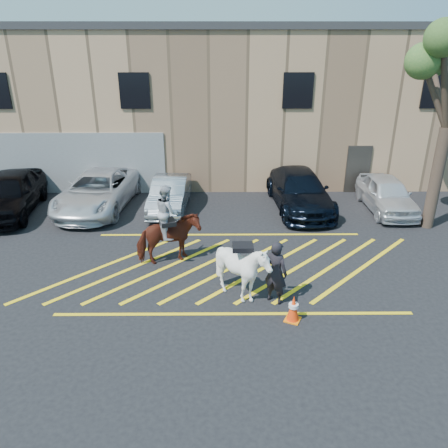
{
  "coord_description": "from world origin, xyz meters",
  "views": [
    {
      "loc": [
        -0.32,
        -12.44,
        6.78
      ],
      "look_at": [
        -0.22,
        0.2,
        1.3
      ],
      "focal_mm": 35.0,
      "sensor_mm": 36.0,
      "label": 1
    }
  ],
  "objects_px": {
    "handler": "(276,272)",
    "traffic_cone": "(293,308)",
    "car_blue_suv": "(299,190)",
    "car_white_pickup": "(98,191)",
    "car_black_suv": "(9,193)",
    "saddled_white": "(242,270)",
    "mounted_bay": "(168,233)",
    "car_silver_sedan": "(170,194)",
    "car_white_suv": "(386,194)"
  },
  "relations": [
    {
      "from": "mounted_bay",
      "to": "traffic_cone",
      "type": "height_order",
      "value": "mounted_bay"
    },
    {
      "from": "car_silver_sedan",
      "to": "car_white_suv",
      "type": "bearing_deg",
      "value": 0.99
    },
    {
      "from": "mounted_bay",
      "to": "car_white_suv",
      "type": "bearing_deg",
      "value": 28.1
    },
    {
      "from": "car_black_suv",
      "to": "handler",
      "type": "xyz_separation_m",
      "value": [
        10.11,
        -6.62,
        0.05
      ]
    },
    {
      "from": "car_silver_sedan",
      "to": "handler",
      "type": "distance_m",
      "value": 7.91
    },
    {
      "from": "car_black_suv",
      "to": "car_white_suv",
      "type": "xyz_separation_m",
      "value": [
        15.54,
        0.23,
        -0.15
      ]
    },
    {
      "from": "car_white_pickup",
      "to": "saddled_white",
      "type": "height_order",
      "value": "saddled_white"
    },
    {
      "from": "mounted_bay",
      "to": "traffic_cone",
      "type": "xyz_separation_m",
      "value": [
        3.52,
        -3.17,
        -0.69
      ]
    },
    {
      "from": "car_blue_suv",
      "to": "handler",
      "type": "xyz_separation_m",
      "value": [
        -1.83,
        -7.17,
        0.14
      ]
    },
    {
      "from": "car_silver_sedan",
      "to": "car_black_suv",
      "type": "bearing_deg",
      "value": -174.25
    },
    {
      "from": "car_black_suv",
      "to": "car_blue_suv",
      "type": "relative_size",
      "value": 0.95
    },
    {
      "from": "car_blue_suv",
      "to": "saddled_white",
      "type": "height_order",
      "value": "saddled_white"
    },
    {
      "from": "saddled_white",
      "to": "car_black_suv",
      "type": "bearing_deg",
      "value": 144.87
    },
    {
      "from": "car_black_suv",
      "to": "traffic_cone",
      "type": "relative_size",
      "value": 6.9
    },
    {
      "from": "car_silver_sedan",
      "to": "mounted_bay",
      "type": "relative_size",
      "value": 1.55
    },
    {
      "from": "car_white_suv",
      "to": "traffic_cone",
      "type": "bearing_deg",
      "value": -123.26
    },
    {
      "from": "car_blue_suv",
      "to": "mounted_bay",
      "type": "xyz_separation_m",
      "value": [
        -4.98,
        -4.9,
        0.29
      ]
    },
    {
      "from": "car_black_suv",
      "to": "car_silver_sedan",
      "type": "bearing_deg",
      "value": -2.77
    },
    {
      "from": "car_white_pickup",
      "to": "mounted_bay",
      "type": "distance_m",
      "value": 6.03
    },
    {
      "from": "car_blue_suv",
      "to": "mounted_bay",
      "type": "bearing_deg",
      "value": -139.81
    },
    {
      "from": "car_blue_suv",
      "to": "car_white_pickup",
      "type": "bearing_deg",
      "value": 175.68
    },
    {
      "from": "car_blue_suv",
      "to": "traffic_cone",
      "type": "bearing_deg",
      "value": -104.58
    },
    {
      "from": "car_white_pickup",
      "to": "traffic_cone",
      "type": "relative_size",
      "value": 7.53
    },
    {
      "from": "handler",
      "to": "traffic_cone",
      "type": "relative_size",
      "value": 2.5
    },
    {
      "from": "car_silver_sedan",
      "to": "car_white_suv",
      "type": "relative_size",
      "value": 0.98
    },
    {
      "from": "saddled_white",
      "to": "handler",
      "type": "bearing_deg",
      "value": -8.83
    },
    {
      "from": "saddled_white",
      "to": "car_silver_sedan",
      "type": "bearing_deg",
      "value": 111.51
    },
    {
      "from": "car_silver_sedan",
      "to": "mounted_bay",
      "type": "bearing_deg",
      "value": -82.32
    },
    {
      "from": "car_black_suv",
      "to": "mounted_bay",
      "type": "relative_size",
      "value": 1.93
    },
    {
      "from": "car_silver_sedan",
      "to": "saddled_white",
      "type": "relative_size",
      "value": 2.27
    },
    {
      "from": "car_white_pickup",
      "to": "handler",
      "type": "relative_size",
      "value": 3.01
    },
    {
      "from": "car_blue_suv",
      "to": "handler",
      "type": "bearing_deg",
      "value": -108.65
    },
    {
      "from": "car_blue_suv",
      "to": "saddled_white",
      "type": "xyz_separation_m",
      "value": [
        -2.73,
        -7.03,
        0.13
      ]
    },
    {
      "from": "saddled_white",
      "to": "mounted_bay",
      "type": "bearing_deg",
      "value": 136.53
    },
    {
      "from": "mounted_bay",
      "to": "saddled_white",
      "type": "relative_size",
      "value": 1.46
    },
    {
      "from": "handler",
      "to": "traffic_cone",
      "type": "bearing_deg",
      "value": 147.42
    },
    {
      "from": "mounted_bay",
      "to": "saddled_white",
      "type": "distance_m",
      "value": 3.11
    },
    {
      "from": "car_black_suv",
      "to": "handler",
      "type": "bearing_deg",
      "value": -39.62
    },
    {
      "from": "car_white_suv",
      "to": "handler",
      "type": "distance_m",
      "value": 8.75
    },
    {
      "from": "car_white_suv",
      "to": "saddled_white",
      "type": "distance_m",
      "value": 9.23
    },
    {
      "from": "saddled_white",
      "to": "traffic_cone",
      "type": "bearing_deg",
      "value": -39.2
    },
    {
      "from": "car_white_suv",
      "to": "saddled_white",
      "type": "relative_size",
      "value": 2.31
    },
    {
      "from": "car_silver_sedan",
      "to": "saddled_white",
      "type": "xyz_separation_m",
      "value": [
        2.72,
        -6.9,
        0.23
      ]
    },
    {
      "from": "car_black_suv",
      "to": "car_white_pickup",
      "type": "distance_m",
      "value": 3.5
    },
    {
      "from": "handler",
      "to": "saddled_white",
      "type": "bearing_deg",
      "value": 26.01
    },
    {
      "from": "car_blue_suv",
      "to": "handler",
      "type": "relative_size",
      "value": 2.91
    },
    {
      "from": "car_blue_suv",
      "to": "traffic_cone",
      "type": "height_order",
      "value": "car_blue_suv"
    },
    {
      "from": "car_blue_suv",
      "to": "mounted_bay",
      "type": "relative_size",
      "value": 2.03
    },
    {
      "from": "car_black_suv",
      "to": "mounted_bay",
      "type": "distance_m",
      "value": 8.21
    },
    {
      "from": "car_black_suv",
      "to": "traffic_cone",
      "type": "height_order",
      "value": "car_black_suv"
    }
  ]
}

